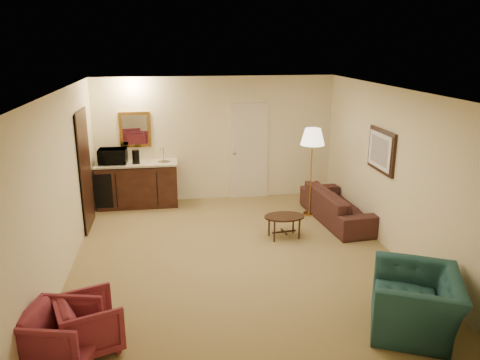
# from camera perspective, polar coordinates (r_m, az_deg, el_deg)

# --- Properties ---
(ground) EXTENTS (6.00, 6.00, 0.00)m
(ground) POSITION_cam_1_polar(r_m,az_deg,el_deg) (7.46, -0.49, -9.43)
(ground) COLOR olive
(ground) RESTS_ON ground
(room_walls) EXTENTS (5.02, 6.01, 2.61)m
(room_walls) POSITION_cam_1_polar(r_m,az_deg,el_deg) (7.62, -2.06, 4.79)
(room_walls) COLOR beige
(room_walls) RESTS_ON ground
(wetbar_cabinet) EXTENTS (1.64, 0.58, 0.92)m
(wetbar_cabinet) POSITION_cam_1_polar(r_m,az_deg,el_deg) (9.80, -12.37, -0.53)
(wetbar_cabinet) COLOR #3C1E13
(wetbar_cabinet) RESTS_ON ground
(sofa) EXTENTS (0.78, 2.08, 0.80)m
(sofa) POSITION_cam_1_polar(r_m,az_deg,el_deg) (8.99, 12.02, -2.47)
(sofa) COLOR black
(sofa) RESTS_ON ground
(teal_armchair) EXTENTS (1.10, 1.29, 0.96)m
(teal_armchair) POSITION_cam_1_polar(r_m,az_deg,el_deg) (5.91, 20.76, -12.74)
(teal_armchair) COLOR #1D4949
(teal_armchair) RESTS_ON ground
(rose_chair_near) EXTENTS (0.78, 0.81, 0.66)m
(rose_chair_near) POSITION_cam_1_polar(r_m,az_deg,el_deg) (5.57, -17.95, -16.08)
(rose_chair_near) COLOR maroon
(rose_chair_near) RESTS_ON ground
(rose_chair_far) EXTENTS (0.79, 0.82, 0.71)m
(rose_chair_far) POSITION_cam_1_polar(r_m,az_deg,el_deg) (5.42, -21.03, -17.12)
(rose_chair_far) COLOR maroon
(rose_chair_far) RESTS_ON ground
(coffee_table) EXTENTS (0.75, 0.55, 0.40)m
(coffee_table) POSITION_cam_1_polar(r_m,az_deg,el_deg) (8.14, 5.39, -5.66)
(coffee_table) COLOR black
(coffee_table) RESTS_ON ground
(floor_lamp) EXTENTS (0.56, 0.56, 1.72)m
(floor_lamp) POSITION_cam_1_polar(r_m,az_deg,el_deg) (9.07, 8.67, 0.94)
(floor_lamp) COLOR #B9853D
(floor_lamp) RESTS_ON ground
(waste_bin) EXTENTS (0.24, 0.24, 0.26)m
(waste_bin) POSITION_cam_1_polar(r_m,az_deg,el_deg) (9.80, -8.48, -2.32)
(waste_bin) COLOR black
(waste_bin) RESTS_ON ground
(microwave) EXTENTS (0.56, 0.33, 0.37)m
(microwave) POSITION_cam_1_polar(r_m,az_deg,el_deg) (9.67, -15.27, 3.01)
(microwave) COLOR black
(microwave) RESTS_ON wetbar_cabinet
(coffee_maker) EXTENTS (0.18, 0.18, 0.27)m
(coffee_maker) POSITION_cam_1_polar(r_m,az_deg,el_deg) (9.59, -12.58, 2.78)
(coffee_maker) COLOR black
(coffee_maker) RESTS_ON wetbar_cabinet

